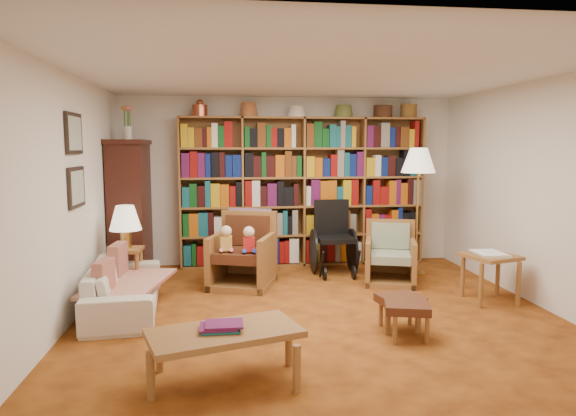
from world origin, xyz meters
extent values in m
plane|color=#9F5318|center=(0.00, 0.00, 0.00)|extent=(5.00, 5.00, 0.00)
plane|color=silver|center=(0.00, 0.00, 2.50)|extent=(5.00, 5.00, 0.00)
plane|color=white|center=(0.00, 2.50, 1.25)|extent=(5.00, 0.00, 5.00)
plane|color=white|center=(0.00, -2.50, 1.25)|extent=(5.00, 0.00, 5.00)
plane|color=white|center=(-2.50, 0.00, 1.25)|extent=(0.00, 5.00, 5.00)
plane|color=white|center=(2.50, 0.00, 1.25)|extent=(0.00, 5.00, 5.00)
cube|color=olive|center=(0.20, 2.34, 1.10)|extent=(3.60, 0.30, 2.20)
cube|color=#33140E|center=(-2.25, 2.00, 0.90)|extent=(0.45, 0.90, 1.80)
cube|color=#33140E|center=(-2.25, 2.00, 1.83)|extent=(0.50, 0.95, 0.06)
cylinder|color=silver|center=(-2.25, 2.00, 1.95)|extent=(0.12, 0.12, 0.18)
cube|color=black|center=(-2.48, 0.30, 1.90)|extent=(0.03, 0.52, 0.42)
cube|color=gray|center=(-2.46, 0.30, 1.90)|extent=(0.01, 0.44, 0.34)
cube|color=black|center=(-2.48, 0.30, 1.35)|extent=(0.03, 0.52, 0.42)
cube|color=gray|center=(-2.46, 0.30, 1.35)|extent=(0.01, 0.44, 0.34)
imported|color=beige|center=(-2.05, 0.38, 0.26)|extent=(1.80, 0.83, 0.51)
cube|color=beige|center=(-2.00, 0.38, 0.30)|extent=(0.92, 1.37, 0.04)
cube|color=maroon|center=(-2.18, 0.73, 0.45)|extent=(0.16, 0.40, 0.39)
cube|color=maroon|center=(-2.18, 0.03, 0.45)|extent=(0.16, 0.36, 0.35)
cube|color=olive|center=(-2.15, 1.08, 0.53)|extent=(0.39, 0.39, 0.04)
cylinder|color=olive|center=(-2.29, 0.93, 0.25)|extent=(0.05, 0.05, 0.51)
cylinder|color=olive|center=(-2.01, 0.93, 0.25)|extent=(0.05, 0.05, 0.51)
cylinder|color=olive|center=(-2.29, 1.22, 0.25)|extent=(0.05, 0.05, 0.51)
cylinder|color=olive|center=(-2.01, 1.22, 0.25)|extent=(0.05, 0.05, 0.51)
cylinder|color=#BD8F3C|center=(-2.15, 1.08, 0.66)|extent=(0.13, 0.13, 0.21)
cone|color=#F9EECD|center=(-2.15, 1.08, 0.92)|extent=(0.38, 0.38, 0.30)
cube|color=olive|center=(-0.75, 1.19, 0.04)|extent=(0.95, 0.97, 0.08)
cube|color=olive|center=(-1.09, 1.19, 0.33)|extent=(0.31, 0.76, 0.66)
cube|color=olive|center=(-0.42, 1.19, 0.33)|extent=(0.31, 0.76, 0.66)
cube|color=olive|center=(-0.75, 1.53, 0.46)|extent=(0.73, 0.31, 0.93)
cube|color=#4B2614|center=(-0.75, 1.16, 0.41)|extent=(0.75, 0.80, 0.12)
cube|color=#4B2614|center=(-0.75, 1.46, 0.68)|extent=(0.58, 0.28, 0.39)
cube|color=#BB316C|center=(-0.75, 1.57, 0.74)|extent=(0.57, 0.24, 0.41)
cube|color=olive|center=(1.16, 1.11, 0.04)|extent=(0.80, 0.82, 0.07)
cube|color=olive|center=(0.87, 1.11, 0.28)|extent=(0.25, 0.65, 0.57)
cube|color=olive|center=(1.45, 1.11, 0.28)|extent=(0.25, 0.65, 0.57)
cube|color=olive|center=(1.16, 1.41, 0.40)|extent=(0.63, 0.25, 0.80)
cube|color=gray|center=(1.16, 1.08, 0.35)|extent=(0.64, 0.68, 0.11)
cube|color=gray|center=(1.16, 1.34, 0.59)|extent=(0.50, 0.23, 0.34)
cube|color=black|center=(0.54, 1.67, 0.50)|extent=(0.52, 0.52, 0.07)
cube|color=black|center=(0.54, 1.91, 0.77)|extent=(0.50, 0.08, 0.50)
cylinder|color=black|center=(0.27, 1.78, 0.31)|extent=(0.03, 0.62, 0.62)
cylinder|color=black|center=(0.82, 1.78, 0.31)|extent=(0.03, 0.62, 0.62)
cylinder|color=black|center=(0.34, 1.36, 0.09)|extent=(0.03, 0.18, 0.18)
cylinder|color=black|center=(0.74, 1.36, 0.09)|extent=(0.03, 0.18, 0.18)
cylinder|color=#BD8F3C|center=(1.66, 1.52, 0.02)|extent=(0.30, 0.30, 0.03)
cylinder|color=#BD8F3C|center=(1.66, 1.52, 0.74)|extent=(0.03, 0.03, 1.48)
cone|color=#F9EECD|center=(1.66, 1.52, 1.58)|extent=(0.46, 0.46, 0.34)
cube|color=olive|center=(2.04, 0.20, 0.53)|extent=(0.64, 0.64, 0.04)
cylinder|color=olive|center=(1.82, -0.02, 0.25)|extent=(0.05, 0.05, 0.51)
cylinder|color=olive|center=(2.26, -0.02, 0.25)|extent=(0.05, 0.05, 0.51)
cylinder|color=olive|center=(1.82, 0.42, 0.25)|extent=(0.05, 0.05, 0.51)
cylinder|color=olive|center=(2.26, 0.42, 0.25)|extent=(0.05, 0.05, 0.51)
cube|color=white|center=(2.04, 0.20, 0.56)|extent=(0.40, 0.45, 0.03)
cube|color=#4B2614|center=(0.71, -0.56, 0.30)|extent=(0.46, 0.41, 0.08)
cylinder|color=olive|center=(0.56, -0.68, 0.13)|extent=(0.04, 0.04, 0.26)
cylinder|color=olive|center=(0.86, -0.68, 0.13)|extent=(0.04, 0.04, 0.26)
cylinder|color=olive|center=(0.56, -0.44, 0.13)|extent=(0.04, 0.04, 0.26)
cylinder|color=olive|center=(0.86, -0.44, 0.13)|extent=(0.04, 0.04, 0.26)
cube|color=#4B2614|center=(0.69, -0.80, 0.30)|extent=(0.47, 0.43, 0.08)
cylinder|color=olive|center=(0.54, -0.92, 0.13)|extent=(0.04, 0.04, 0.26)
cylinder|color=olive|center=(0.84, -0.92, 0.13)|extent=(0.04, 0.04, 0.26)
cylinder|color=olive|center=(0.54, -0.68, 0.13)|extent=(0.04, 0.04, 0.26)
cylinder|color=olive|center=(0.84, -0.68, 0.13)|extent=(0.04, 0.04, 0.26)
cube|color=olive|center=(-0.97, -1.48, 0.38)|extent=(1.23, 0.87, 0.05)
cylinder|color=olive|center=(-1.49, -1.71, 0.18)|extent=(0.06, 0.06, 0.35)
cylinder|color=olive|center=(-0.46, -1.71, 0.18)|extent=(0.06, 0.06, 0.35)
cylinder|color=olive|center=(-1.49, -1.24, 0.18)|extent=(0.06, 0.06, 0.35)
cylinder|color=olive|center=(-0.46, -1.24, 0.18)|extent=(0.06, 0.06, 0.35)
cube|color=brown|center=(-0.97, -1.48, 0.43)|extent=(0.33, 0.29, 0.05)
camera|label=1|loc=(-0.95, -5.20, 1.76)|focal=32.00mm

